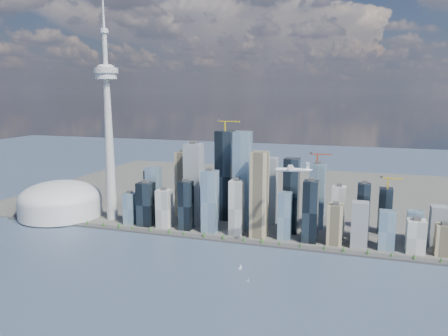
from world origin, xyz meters
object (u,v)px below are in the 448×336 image
(needle_tower, at_px, (108,123))
(dome_stadium, at_px, (60,201))
(airplane, at_px, (293,169))
(sailboat_east, at_px, (240,267))
(sailboat_west, at_px, (248,280))

(needle_tower, distance_m, dome_stadium, 241.40)
(airplane, relative_size, sailboat_east, 6.51)
(airplane, relative_size, sailboat_west, 7.47)
(dome_stadium, distance_m, airplane, 612.25)
(airplane, bearing_deg, sailboat_west, -121.42)
(needle_tower, bearing_deg, sailboat_west, -30.67)
(sailboat_west, xyz_separation_m, sailboat_east, (-26.02, 44.29, 0.44))
(needle_tower, xyz_separation_m, sailboat_east, (375.91, -194.03, -232.40))
(needle_tower, xyz_separation_m, airplane, (450.41, -108.77, -67.91))
(needle_tower, height_order, sailboat_east, needle_tower)
(needle_tower, distance_m, sailboat_east, 482.67)
(dome_stadium, bearing_deg, needle_tower, 4.09)
(sailboat_west, height_order, sailboat_east, sailboat_east)
(airplane, height_order, sailboat_west, airplane)
(airplane, distance_m, sailboat_west, 215.26)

